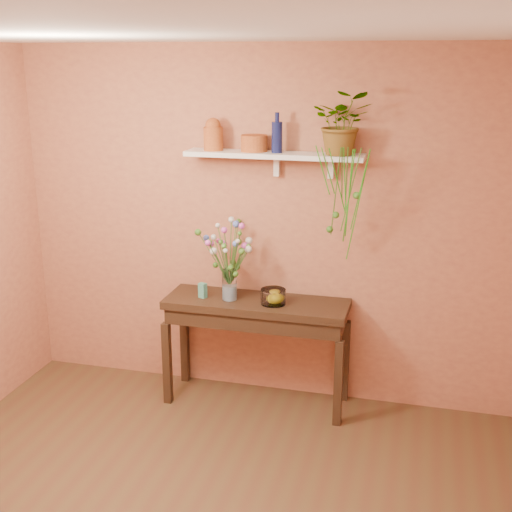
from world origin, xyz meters
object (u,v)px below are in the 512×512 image
object	(u,v)px
blue_bottle	(277,136)
glass_vase	(229,287)
spider_plant	(343,123)
bouquet	(229,246)
sideboard	(256,315)
glass_bowl	(273,297)
terracotta_jug	(213,135)

from	to	relation	value
blue_bottle	glass_vase	world-z (taller)	blue_bottle
spider_plant	bouquet	distance (m)	1.21
sideboard	glass_bowl	bearing A→B (deg)	-16.03
spider_plant	blue_bottle	bearing A→B (deg)	179.79
bouquet	glass_vase	bearing A→B (deg)	-85.71
glass_vase	glass_bowl	world-z (taller)	glass_vase
sideboard	terracotta_jug	world-z (taller)	terracotta_jug
blue_bottle	glass_vase	bearing A→B (deg)	-158.17
glass_vase	glass_bowl	xyz separation A→B (m)	(0.34, -0.01, -0.05)
terracotta_jug	bouquet	world-z (taller)	terracotta_jug
terracotta_jug	glass_bowl	size ratio (longest dim) A/B	1.26
glass_vase	sideboard	bearing A→B (deg)	7.89
glass_bowl	bouquet	bearing A→B (deg)	176.54
blue_bottle	terracotta_jug	bearing A→B (deg)	179.61
blue_bottle	glass_bowl	bearing A→B (deg)	-84.22
sideboard	blue_bottle	size ratio (longest dim) A/B	4.88
blue_bottle	spider_plant	world-z (taller)	spider_plant
sideboard	blue_bottle	bearing A→B (deg)	39.72
blue_bottle	bouquet	world-z (taller)	blue_bottle
terracotta_jug	blue_bottle	world-z (taller)	blue_bottle
sideboard	spider_plant	size ratio (longest dim) A/B	3.12
sideboard	spider_plant	xyz separation A→B (m)	(0.59, 0.10, 1.44)
bouquet	glass_bowl	size ratio (longest dim) A/B	2.68
glass_bowl	blue_bottle	bearing A→B (deg)	95.78
terracotta_jug	glass_vase	distance (m)	1.13
sideboard	blue_bottle	world-z (taller)	blue_bottle
terracotta_jug	sideboard	bearing A→B (deg)	-16.62
sideboard	glass_vase	xyz separation A→B (m)	(-0.20, -0.03, 0.22)
glass_bowl	sideboard	bearing A→B (deg)	163.97
sideboard	glass_bowl	size ratio (longest dim) A/B	7.40
terracotta_jug	glass_bowl	xyz separation A→B (m)	(0.49, -0.15, -1.16)
sideboard	glass_bowl	xyz separation A→B (m)	(0.14, -0.04, 0.17)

